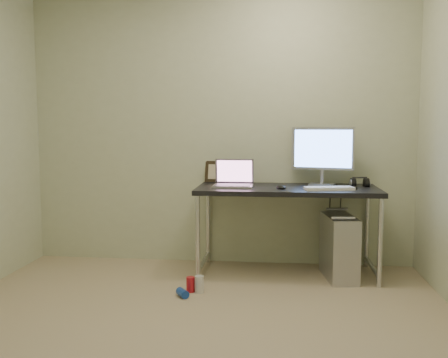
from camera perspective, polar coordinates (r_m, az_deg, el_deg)
floor at (r=3.12m, az=-4.35°, el=-17.84°), size 3.50×3.50×0.00m
wall_back at (r=4.58m, az=-0.42°, el=5.89°), size 3.50×0.02×2.50m
desk at (r=4.26m, az=7.22°, el=-2.03°), size 1.52×0.67×0.75m
tower_computer at (r=4.29m, az=13.01°, el=-7.56°), size 0.29×0.53×0.56m
cable_a at (r=4.61m, az=11.91°, el=-4.88°), size 0.01×0.16×0.69m
cable_b at (r=4.60m, az=13.05°, el=-5.17°), size 0.02×0.11×0.71m
can_red at (r=3.90m, az=-3.85°, el=-11.94°), size 0.07×0.07×0.12m
can_white at (r=3.88m, az=-2.83°, el=-11.92°), size 0.09×0.09×0.13m
can_blue at (r=3.80m, az=-4.76°, el=-12.86°), size 0.11×0.13×0.06m
laptop at (r=4.26m, az=1.11°, el=-0.12°), size 0.34×0.28×0.23m
monitor at (r=4.42m, az=11.20°, el=3.12°), size 0.53×0.20×0.51m
keyboard at (r=4.12m, az=11.94°, el=-1.06°), size 0.41×0.21×0.02m
mouse_right at (r=4.20m, az=14.55°, el=-0.92°), size 0.08×0.11×0.03m
mouse_left at (r=4.14m, az=6.52°, el=-0.82°), size 0.11×0.14×0.04m
headphones at (r=4.41m, az=15.24°, el=-0.48°), size 0.16×0.10×0.10m
picture_frame at (r=4.58m, az=-0.67°, el=0.84°), size 0.25×0.10×0.20m
webcam at (r=4.49m, az=2.18°, el=0.59°), size 0.04×0.04×0.12m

